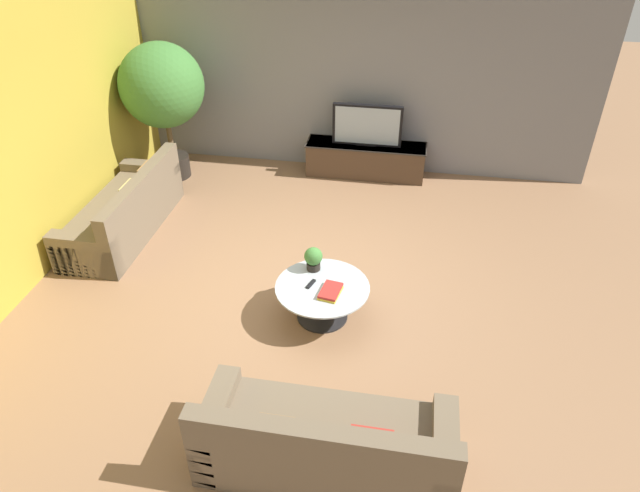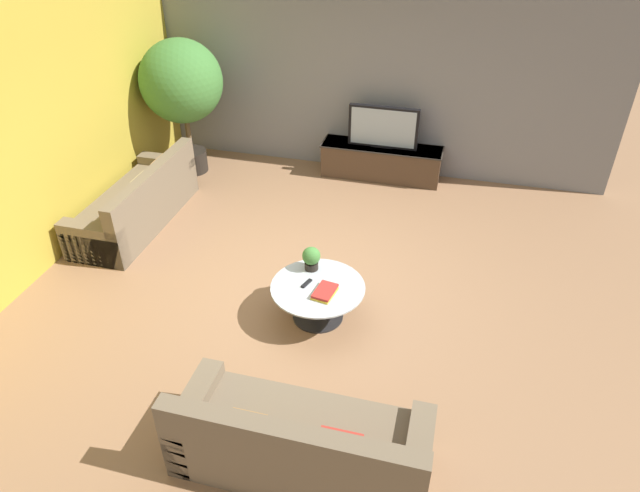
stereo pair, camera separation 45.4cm
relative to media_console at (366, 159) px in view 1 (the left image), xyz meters
The scene contains 12 objects.
ground_plane 2.97m from the media_console, 96.73° to the right, with size 24.00×24.00×0.00m, color #8C6647.
back_wall_stone 1.32m from the media_console, 137.30° to the left, with size 7.40×0.12×3.00m, color slate.
side_wall_left 4.69m from the media_console, 142.78° to the right, with size 0.12×7.40×3.00m, color gold.
media_console is the anchor object (origin of this frame).
television 0.56m from the media_console, 90.00° to the right, with size 1.06×0.13×0.63m.
coffee_table 3.47m from the media_console, 91.60° to the right, with size 1.02×1.02×0.42m.
couch_by_wall 3.70m from the media_console, 143.59° to the right, with size 0.84×2.15×0.84m.
couch_near_entry 5.32m from the media_console, 87.32° to the right, with size 2.07×0.84×0.84m.
potted_palm_tall 3.22m from the media_console, 169.39° to the right, with size 1.22×1.22×2.08m.
potted_plant_tabletop 3.21m from the media_console, 94.45° to the right, with size 0.20×0.20×0.27m.
book_stack 3.58m from the media_console, 89.90° to the right, with size 0.25×0.33×0.05m.
remote_black 3.47m from the media_console, 93.70° to the right, with size 0.04×0.16×0.02m, color black.
Camera 1 is at (1.04, -5.22, 4.22)m, focal length 32.00 mm.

